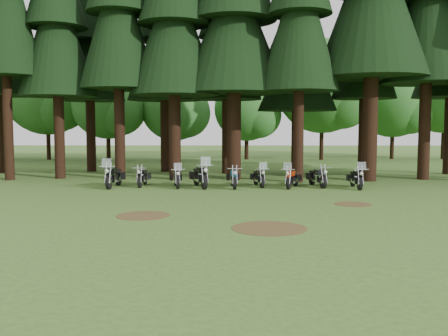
# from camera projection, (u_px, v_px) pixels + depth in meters

# --- Properties ---
(ground) EXTENTS (120.00, 120.00, 0.00)m
(ground) POSITION_uv_depth(u_px,v_px,m) (234.00, 206.00, 18.37)
(ground) COLOR #3C6124
(ground) RESTS_ON ground
(pine_front_2) EXTENTS (4.32, 4.32, 16.22)m
(pine_front_2) POSITION_uv_depth(u_px,v_px,m) (56.00, 3.00, 27.47)
(pine_front_2) COLOR black
(pine_front_2) RESTS_ON ground
(pine_front_4) EXTENTS (4.95, 4.95, 16.33)m
(pine_front_4) POSITION_uv_depth(u_px,v_px,m) (174.00, 0.00, 26.97)
(pine_front_4) COLOR black
(pine_front_4) RESTS_ON ground
(pine_back_1) EXTENTS (4.52, 4.52, 16.22)m
(pine_back_1) POSITION_uv_depth(u_px,v_px,m) (88.00, 21.00, 31.98)
(pine_back_1) COLOR black
(pine_back_1) RESTS_ON ground
(pine_back_2) EXTENTS (4.85, 4.85, 16.30)m
(pine_back_2) POSITION_uv_depth(u_px,v_px,m) (164.00, 20.00, 31.97)
(pine_back_2) COLOR black
(pine_back_2) RESTS_ON ground
(pine_back_3) EXTENTS (4.35, 4.35, 16.20)m
(pine_back_3) POSITION_uv_depth(u_px,v_px,m) (227.00, 16.00, 30.46)
(pine_back_3) COLOR black
(pine_back_3) RESTS_ON ground
(pine_back_4) EXTENTS (4.94, 4.94, 13.78)m
(pine_back_4) POSITION_uv_depth(u_px,v_px,m) (298.00, 40.00, 30.83)
(pine_back_4) COLOR black
(pine_back_4) RESTS_ON ground
(pine_back_5) EXTENTS (3.94, 3.94, 16.33)m
(pine_back_5) POSITION_uv_depth(u_px,v_px,m) (365.00, 14.00, 30.27)
(pine_back_5) COLOR black
(pine_back_5) RESTS_ON ground
(decid_1) EXTENTS (7.91, 7.69, 9.88)m
(decid_1) POSITION_uv_depth(u_px,v_px,m) (50.00, 94.00, 43.76)
(decid_1) COLOR black
(decid_1) RESTS_ON ground
(decid_2) EXTENTS (6.72, 6.53, 8.40)m
(decid_2) POSITION_uv_depth(u_px,v_px,m) (111.00, 103.00, 42.78)
(decid_2) COLOR black
(decid_2) RESTS_ON ground
(decid_3) EXTENTS (6.12, 5.95, 7.65)m
(decid_3) POSITION_uv_depth(u_px,v_px,m) (178.00, 108.00, 43.10)
(decid_3) COLOR black
(decid_3) RESTS_ON ground
(decid_4) EXTENTS (5.93, 5.76, 7.41)m
(decid_4) POSITION_uv_depth(u_px,v_px,m) (250.00, 110.00, 44.21)
(decid_4) COLOR black
(decid_4) RESTS_ON ground
(decid_5) EXTENTS (8.45, 8.21, 10.56)m
(decid_5) POSITION_uv_depth(u_px,v_px,m) (327.00, 89.00, 43.37)
(decid_5) COLOR black
(decid_5) RESTS_ON ground
(decid_6) EXTENTS (7.06, 6.86, 8.82)m
(decid_6) POSITION_uv_depth(u_px,v_px,m) (398.00, 101.00, 44.66)
(decid_6) COLOR black
(decid_6) RESTS_ON ground
(dirt_patch_0) EXTENTS (1.80, 1.80, 0.01)m
(dirt_patch_0) POSITION_uv_depth(u_px,v_px,m) (143.00, 216.00, 16.41)
(dirt_patch_0) COLOR #4C3D1E
(dirt_patch_0) RESTS_ON ground
(dirt_patch_1) EXTENTS (1.40, 1.40, 0.01)m
(dirt_patch_1) POSITION_uv_depth(u_px,v_px,m) (353.00, 204.00, 18.81)
(dirt_patch_1) COLOR #4C3D1E
(dirt_patch_1) RESTS_ON ground
(dirt_patch_2) EXTENTS (2.20, 2.20, 0.01)m
(dirt_patch_2) POSITION_uv_depth(u_px,v_px,m) (269.00, 228.00, 14.37)
(dirt_patch_2) COLOR #4C3D1E
(dirt_patch_2) RESTS_ON ground
(motorcycle_0) EXTENTS (0.47, 2.35, 1.47)m
(motorcycle_0) POSITION_uv_depth(u_px,v_px,m) (114.00, 177.00, 24.06)
(motorcycle_0) COLOR black
(motorcycle_0) RESTS_ON ground
(motorcycle_1) EXTENTS (0.28, 2.04, 0.83)m
(motorcycle_1) POSITION_uv_depth(u_px,v_px,m) (143.00, 178.00, 24.58)
(motorcycle_1) COLOR black
(motorcycle_1) RESTS_ON ground
(motorcycle_2) EXTENTS (0.59, 2.00, 1.26)m
(motorcycle_2) POSITION_uv_depth(u_px,v_px,m) (177.00, 179.00, 24.08)
(motorcycle_2) COLOR black
(motorcycle_2) RESTS_ON ground
(motorcycle_3) EXTENTS (0.98, 2.44, 1.55)m
(motorcycle_3) POSITION_uv_depth(u_px,v_px,m) (200.00, 177.00, 24.05)
(motorcycle_3) COLOR black
(motorcycle_3) RESTS_ON ground
(motorcycle_4) EXTENTS (0.35, 2.10, 0.85)m
(motorcycle_4) POSITION_uv_depth(u_px,v_px,m) (234.00, 179.00, 23.94)
(motorcycle_4) COLOR black
(motorcycle_4) RESTS_ON ground
(motorcycle_5) EXTENTS (0.57, 2.01, 1.26)m
(motorcycle_5) POSITION_uv_depth(u_px,v_px,m) (259.00, 178.00, 24.45)
(motorcycle_5) COLOR black
(motorcycle_5) RESTS_ON ground
(motorcycle_6) EXTENTS (0.95, 2.00, 1.29)m
(motorcycle_6) POSITION_uv_depth(u_px,v_px,m) (292.00, 179.00, 23.92)
(motorcycle_6) COLOR black
(motorcycle_6) RESTS_ON ground
(motorcycle_7) EXTENTS (0.54, 2.08, 0.85)m
(motorcycle_7) POSITION_uv_depth(u_px,v_px,m) (317.00, 178.00, 24.31)
(motorcycle_7) COLOR black
(motorcycle_7) RESTS_ON ground
(motorcycle_8) EXTENTS (0.40, 2.11, 1.33)m
(motorcycle_8) POSITION_uv_depth(u_px,v_px,m) (356.00, 179.00, 23.67)
(motorcycle_8) COLOR black
(motorcycle_8) RESTS_ON ground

